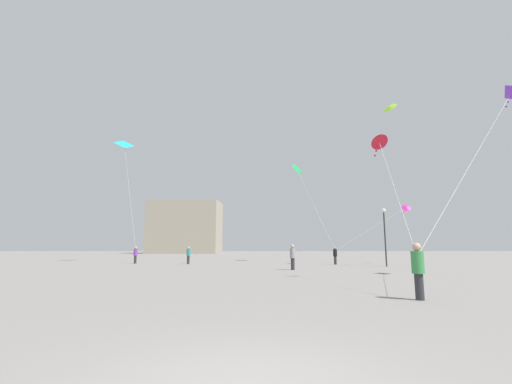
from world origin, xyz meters
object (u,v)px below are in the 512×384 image
Objects in this scene: kite_lime_diamond at (389,108)px; lamppost_east at (384,227)px; person_in_grey at (293,256)px; building_left_hall at (185,227)px; person_in_teal at (188,254)px; kite_crimson_diamond at (379,143)px; kite_violet_delta at (510,96)px; person_in_purple at (136,254)px; kite_magenta_diamond at (405,208)px; person_in_black at (335,255)px; kite_cyan_delta at (124,145)px; person_in_green at (418,268)px; kite_emerald_delta at (298,170)px.

lamppost_east is at bearing 173.99° from kite_lime_diamond.
building_left_hall is (-21.63, 67.53, 5.75)m from person_in_grey.
person_in_teal is (-9.23, 8.94, -0.08)m from person_in_grey.
lamppost_east is at bearing -64.70° from building_left_hall.
kite_crimson_diamond is 1.39× the size of lamppost_east.
kite_violet_delta is (1.82, -12.02, -4.21)m from kite_lime_diamond.
person_in_purple is 27.33m from kite_magenta_diamond.
lamppost_east is at bearing -29.96° from person_in_teal.
kite_lime_diamond reaches higher than person_in_black.
kite_violet_delta is at bearing -97.31° from person_in_grey.
building_left_hall is (-25.32, 75.93, -0.12)m from kite_crimson_diamond.
kite_lime_diamond is 12.86m from kite_violet_delta.
lamppost_east is (26.00, -8.96, -9.83)m from kite_cyan_delta.
kite_magenta_diamond is 17.74m from kite_violet_delta.
kite_violet_delta is at bearing -93.97° from kite_magenta_diamond.
lamppost_east is (17.47, -4.62, 2.37)m from person_in_teal.
kite_magenta_diamond is at bearing -7.37° from kite_cyan_delta.
person_in_grey is 1.04× the size of person_in_green.
kite_crimson_diamond is 80.05m from building_left_hall.
person_in_grey reaches higher than person_in_black.
building_left_hall reaches higher than kite_crimson_diamond.
person_in_purple is at bearing 127.48° from person_in_green.
person_in_purple is (-5.47, 0.97, 0.01)m from person_in_teal.
kite_violet_delta is (6.27, -15.84, 8.71)m from person_in_black.
kite_lime_diamond reaches higher than person_in_green.
building_left_hall is (-24.09, 82.19, 5.79)m from person_in_green.
person_in_teal is 0.25× the size of kite_crimson_diamond.
kite_crimson_diamond is (-5.55, -12.62, -6.98)m from kite_lime_diamond.
person_in_black is 0.34× the size of lamppost_east.
person_in_black is 65.35m from building_left_hall.
kite_magenta_diamond is (21.47, 0.47, 4.55)m from person_in_teal.
kite_cyan_delta is at bearing 128.44° from person_in_green.
kite_cyan_delta reaches higher than kite_crimson_diamond.
person_in_teal is 0.13× the size of kite_cyan_delta.
person_in_teal is at bearing 83.79° from person_in_black.
kite_magenta_diamond is 12.30m from kite_emerald_delta.
person_in_green is at bearing -89.34° from kite_emerald_delta.
kite_crimson_diamond is (3.69, -8.40, 5.87)m from person_in_grey.
person_in_purple is 0.17× the size of kite_emerald_delta.
kite_lime_diamond is (23.93, -5.69, 12.92)m from person_in_purple.
kite_lime_diamond reaches higher than kite_crimson_diamond.
kite_lime_diamond is at bearing -6.01° from lamppost_east.
kite_violet_delta reaches higher than person_in_purple.
kite_cyan_delta is (-3.06, 3.38, 12.19)m from person_in_purple.
person_in_teal is at bearing -27.01° from kite_cyan_delta.
kite_emerald_delta reaches higher than person_in_teal.
kite_magenta_diamond is 67.29m from building_left_hall.
kite_magenta_diamond is (30.01, -3.88, -7.65)m from kite_cyan_delta.
kite_emerald_delta is (19.88, 1.00, -2.64)m from kite_cyan_delta.
building_left_hall is at bearing 115.30° from lamppost_east.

